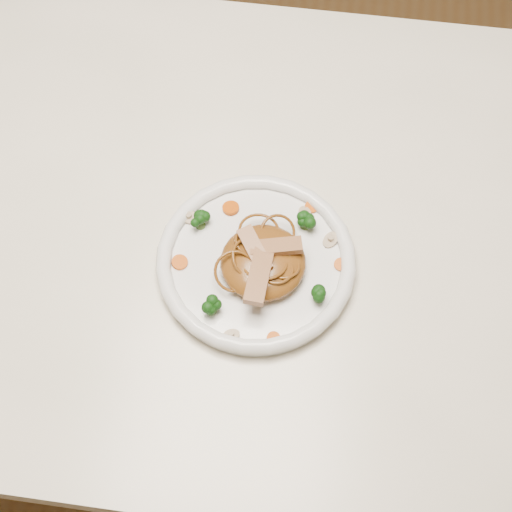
# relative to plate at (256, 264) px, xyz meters

# --- Properties ---
(ground) EXTENTS (4.00, 4.00, 0.00)m
(ground) POSITION_rel_plate_xyz_m (-0.10, 0.07, -0.76)
(ground) COLOR brown
(ground) RESTS_ON ground
(table) EXTENTS (1.20, 0.80, 0.75)m
(table) POSITION_rel_plate_xyz_m (-0.10, 0.07, -0.11)
(table) COLOR white
(table) RESTS_ON ground
(plate) EXTENTS (0.34, 0.34, 0.02)m
(plate) POSITION_rel_plate_xyz_m (0.00, 0.00, 0.00)
(plate) COLOR white
(plate) RESTS_ON table
(noodle_mound) EXTENTS (0.15, 0.15, 0.04)m
(noodle_mound) POSITION_rel_plate_xyz_m (0.01, -0.01, 0.02)
(noodle_mound) COLOR brown
(noodle_mound) RESTS_ON plate
(chicken_a) EXTENTS (0.07, 0.04, 0.01)m
(chicken_a) POSITION_rel_plate_xyz_m (0.02, 0.01, 0.04)
(chicken_a) COLOR #A8784F
(chicken_a) RESTS_ON noodle_mound
(chicken_b) EXTENTS (0.05, 0.07, 0.01)m
(chicken_b) POSITION_rel_plate_xyz_m (-0.00, -0.00, 0.04)
(chicken_b) COLOR #A8784F
(chicken_b) RESTS_ON noodle_mound
(chicken_c) EXTENTS (0.03, 0.08, 0.01)m
(chicken_c) POSITION_rel_plate_xyz_m (0.01, -0.04, 0.04)
(chicken_c) COLOR #A8784F
(chicken_c) RESTS_ON noodle_mound
(broccoli_0) EXTENTS (0.02, 0.02, 0.03)m
(broccoli_0) POSITION_rel_plate_xyz_m (0.06, 0.06, 0.02)
(broccoli_0) COLOR #14420D
(broccoli_0) RESTS_ON plate
(broccoli_1) EXTENTS (0.03, 0.03, 0.03)m
(broccoli_1) POSITION_rel_plate_xyz_m (-0.08, 0.04, 0.02)
(broccoli_1) COLOR #14420D
(broccoli_1) RESTS_ON plate
(broccoli_2) EXTENTS (0.03, 0.03, 0.03)m
(broccoli_2) POSITION_rel_plate_xyz_m (-0.05, -0.08, 0.02)
(broccoli_2) COLOR #14420D
(broccoli_2) RESTS_ON plate
(broccoli_3) EXTENTS (0.03, 0.03, 0.03)m
(broccoli_3) POSITION_rel_plate_xyz_m (0.09, -0.04, 0.02)
(broccoli_3) COLOR #14420D
(broccoli_3) RESTS_ON plate
(carrot_0) EXTENTS (0.02, 0.02, 0.00)m
(carrot_0) POSITION_rel_plate_xyz_m (0.06, 0.09, 0.01)
(carrot_0) COLOR #D55407
(carrot_0) RESTS_ON plate
(carrot_1) EXTENTS (0.03, 0.03, 0.00)m
(carrot_1) POSITION_rel_plate_xyz_m (-0.10, -0.02, 0.01)
(carrot_1) COLOR #D55407
(carrot_1) RESTS_ON plate
(carrot_2) EXTENTS (0.02, 0.02, 0.00)m
(carrot_2) POSITION_rel_plate_xyz_m (0.11, 0.01, 0.01)
(carrot_2) COLOR #D55407
(carrot_2) RESTS_ON plate
(carrot_3) EXTENTS (0.03, 0.03, 0.00)m
(carrot_3) POSITION_rel_plate_xyz_m (-0.04, 0.07, 0.01)
(carrot_3) COLOR #D55407
(carrot_3) RESTS_ON plate
(carrot_4) EXTENTS (0.02, 0.02, 0.00)m
(carrot_4) POSITION_rel_plate_xyz_m (0.04, -0.10, 0.01)
(carrot_4) COLOR #D55407
(carrot_4) RESTS_ON plate
(mushroom_0) EXTENTS (0.03, 0.03, 0.01)m
(mushroom_0) POSITION_rel_plate_xyz_m (-0.02, -0.11, 0.01)
(mushroom_0) COLOR beige
(mushroom_0) RESTS_ON plate
(mushroom_1) EXTENTS (0.03, 0.03, 0.01)m
(mushroom_1) POSITION_rel_plate_xyz_m (0.09, 0.04, 0.01)
(mushroom_1) COLOR beige
(mushroom_1) RESTS_ON plate
(mushroom_2) EXTENTS (0.03, 0.03, 0.01)m
(mushroom_2) POSITION_rel_plate_xyz_m (-0.10, 0.05, 0.01)
(mushroom_2) COLOR beige
(mushroom_2) RESTS_ON plate
(mushroom_3) EXTENTS (0.03, 0.03, 0.01)m
(mushroom_3) POSITION_rel_plate_xyz_m (0.06, 0.08, 0.01)
(mushroom_3) COLOR beige
(mushroom_3) RESTS_ON plate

